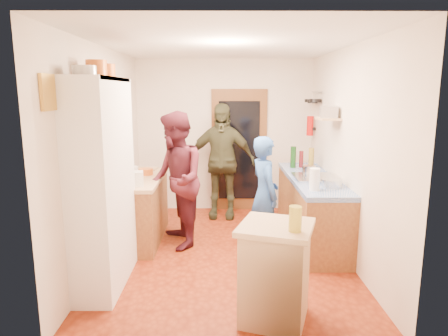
{
  "coord_description": "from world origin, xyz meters",
  "views": [
    {
      "loc": [
        -0.06,
        -4.89,
        2.06
      ],
      "look_at": [
        -0.02,
        0.15,
        1.09
      ],
      "focal_mm": 32.0,
      "sensor_mm": 36.0,
      "label": 1
    }
  ],
  "objects_px": {
    "person_hob": "(267,195)",
    "person_back": "(222,161)",
    "island_base": "(275,275)",
    "hutch_body": "(103,184)",
    "right_counter_base": "(311,210)",
    "person_left": "(178,179)"
  },
  "relations": [
    {
      "from": "person_hob",
      "to": "person_back",
      "type": "bearing_deg",
      "value": 6.19
    },
    {
      "from": "island_base",
      "to": "person_back",
      "type": "height_order",
      "value": "person_back"
    },
    {
      "from": "island_base",
      "to": "person_hob",
      "type": "distance_m",
      "value": 1.67
    },
    {
      "from": "hutch_body",
      "to": "right_counter_base",
      "type": "bearing_deg",
      "value": 27.47
    },
    {
      "from": "hutch_body",
      "to": "island_base",
      "type": "relative_size",
      "value": 2.56
    },
    {
      "from": "person_hob",
      "to": "person_left",
      "type": "bearing_deg",
      "value": 63.73
    },
    {
      "from": "person_left",
      "to": "person_back",
      "type": "height_order",
      "value": "person_back"
    },
    {
      "from": "hutch_body",
      "to": "person_left",
      "type": "relative_size",
      "value": 1.21
    },
    {
      "from": "hutch_body",
      "to": "person_back",
      "type": "height_order",
      "value": "hutch_body"
    },
    {
      "from": "person_hob",
      "to": "island_base",
      "type": "bearing_deg",
      "value": 160.15
    },
    {
      "from": "hutch_body",
      "to": "person_back",
      "type": "relative_size",
      "value": 1.17
    },
    {
      "from": "right_counter_base",
      "to": "person_back",
      "type": "xyz_separation_m",
      "value": [
        -1.25,
        1.02,
        0.52
      ]
    },
    {
      "from": "island_base",
      "to": "person_hob",
      "type": "bearing_deg",
      "value": 86.15
    },
    {
      "from": "island_base",
      "to": "person_left",
      "type": "distance_m",
      "value": 2.19
    },
    {
      "from": "person_hob",
      "to": "person_back",
      "type": "height_order",
      "value": "person_back"
    },
    {
      "from": "island_base",
      "to": "hutch_body",
      "type": "bearing_deg",
      "value": 156.48
    },
    {
      "from": "person_left",
      "to": "island_base",
      "type": "bearing_deg",
      "value": 13.38
    },
    {
      "from": "person_left",
      "to": "person_back",
      "type": "xyz_separation_m",
      "value": [
        0.59,
        1.22,
        0.03
      ]
    },
    {
      "from": "right_counter_base",
      "to": "person_back",
      "type": "distance_m",
      "value": 1.69
    },
    {
      "from": "person_hob",
      "to": "person_left",
      "type": "xyz_separation_m",
      "value": [
        -1.18,
        0.21,
        0.15
      ]
    },
    {
      "from": "person_hob",
      "to": "person_back",
      "type": "xyz_separation_m",
      "value": [
        -0.58,
        1.43,
        0.19
      ]
    },
    {
      "from": "person_left",
      "to": "person_back",
      "type": "bearing_deg",
      "value": 137.48
    }
  ]
}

